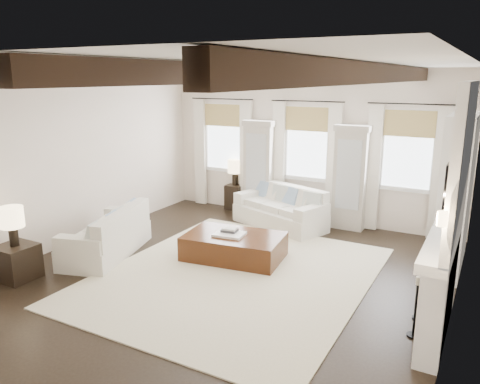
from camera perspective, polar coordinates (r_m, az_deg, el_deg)
The scene contains 15 objects.
ground at distance 7.30m, azimuth -2.87°, elevation -10.76°, with size 7.50×7.50×0.00m, color black.
room_shell at distance 7.18m, azimuth 5.84°, elevation 4.57°, with size 6.54×7.54×3.22m.
area_rug at distance 7.46m, azimuth -0.55°, elevation -10.09°, with size 3.92×4.65×0.02m, color beige.
sofa_back at distance 9.77m, azimuth 5.12°, elevation -2.20°, with size 2.13×1.47×0.84m.
sofa_left at distance 8.50m, azimuth -15.64°, elevation -5.22°, with size 1.37×2.08×0.82m.
ottoman at distance 8.05m, azimuth -0.72°, elevation -6.69°, with size 1.63×1.02×0.43m, color black.
tray at distance 7.95m, azimuth -1.32°, elevation -5.15°, with size 0.50×0.38×0.04m, color white.
book_lower at distance 8.01m, azimuth -1.28°, elevation -4.71°, with size 0.26×0.20×0.04m, color #262628.
book_upper at distance 7.99m, azimuth -1.21°, elevation -4.50°, with size 0.22×0.17×0.03m, color beige.
side_table_front at distance 8.04m, azimuth -25.54°, elevation -7.71°, with size 0.54×0.54×0.54m, color black.
lamp_front at distance 7.83m, azimuth -26.06°, elevation -3.03°, with size 0.35×0.35×0.61m.
side_table_back at distance 11.01m, azimuth -0.60°, elevation -0.58°, with size 0.38×0.38×0.58m, color black.
lamp_back at distance 10.85m, azimuth -0.61°, elevation 2.97°, with size 0.35×0.35×0.60m.
candlestick_near at distance 6.12m, azimuth 20.58°, elevation -13.52°, with size 0.16×0.16×0.77m.
candlestick_far at distance 6.51m, azimuth 21.24°, elevation -11.46°, with size 0.18×0.18×0.87m.
Camera 1 is at (3.50, -5.63, 3.05)m, focal length 35.00 mm.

